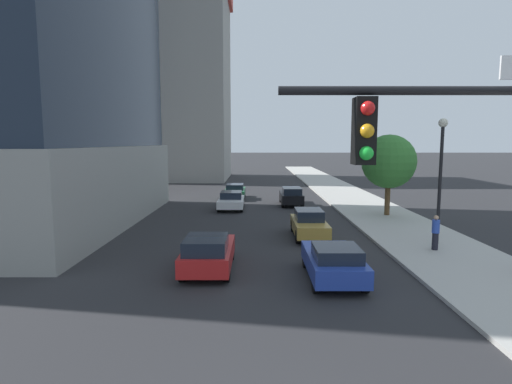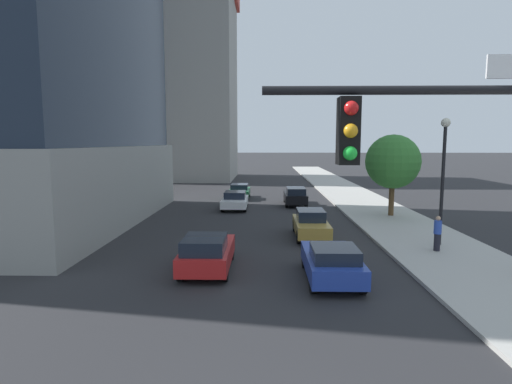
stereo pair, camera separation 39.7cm
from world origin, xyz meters
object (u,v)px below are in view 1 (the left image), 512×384
object	(u,v)px
car_green	(233,191)
construction_building	(172,68)
street_lamp	(439,163)
pedestrian_blue_shirt	(433,232)
car_red	(206,253)
car_white	(229,200)
street_tree	(387,162)
car_black	(289,196)
car_gold	(307,224)
car_blue	(331,261)

from	to	relation	value
car_green	construction_building	bearing A→B (deg)	113.93
street_lamp	pedestrian_blue_shirt	size ratio (longest dim) A/B	3.77
construction_building	car_red	bearing A→B (deg)	-77.53
car_white	car_green	distance (m)	5.83
street_lamp	construction_building	bearing A→B (deg)	117.80
car_white	street_tree	bearing A→B (deg)	-17.17
car_black	car_green	distance (m)	6.14
car_gold	car_green	bearing A→B (deg)	107.46
street_tree	car_black	world-z (taller)	street_tree
car_gold	car_white	bearing A→B (deg)	116.95
car_green	street_lamp	bearing A→B (deg)	-57.85
street_tree	car_white	distance (m)	11.91
car_white	car_black	bearing A→B (deg)	22.70
car_green	pedestrian_blue_shirt	world-z (taller)	pedestrian_blue_shirt
construction_building	car_black	bearing A→B (deg)	-60.37
car_black	pedestrian_blue_shirt	xyz separation A→B (m)	(5.47, -14.69, 0.22)
car_green	car_gold	bearing A→B (deg)	-72.54
car_blue	car_red	bearing A→B (deg)	167.40
street_lamp	car_black	distance (m)	15.19
street_tree	pedestrian_blue_shirt	distance (m)	9.73
street_tree	car_white	xyz separation A→B (m)	(-10.98, 3.39, -3.14)
car_black	car_red	bearing A→B (deg)	-105.42
street_tree	car_black	size ratio (longest dim) A/B	1.29
car_white	car_green	size ratio (longest dim) A/B	1.03
car_black	car_red	world-z (taller)	car_red
street_tree	pedestrian_blue_shirt	world-z (taller)	street_tree
street_lamp	car_white	distance (m)	16.21
pedestrian_blue_shirt	street_tree	bearing A→B (deg)	85.69
construction_building	car_black	size ratio (longest dim) A/B	8.11
car_gold	car_green	world-z (taller)	car_gold
construction_building	car_green	world-z (taller)	construction_building
car_blue	car_white	xyz separation A→B (m)	(-4.81, 16.50, -0.05)
car_gold	car_green	distance (m)	16.03
car_blue	car_gold	size ratio (longest dim) A/B	1.02
pedestrian_blue_shirt	car_blue	bearing A→B (deg)	-145.03
street_lamp	car_blue	distance (m)	8.58
car_gold	car_red	world-z (taller)	car_red
street_lamp	car_blue	bearing A→B (deg)	-140.54
car_green	car_blue	bearing A→B (deg)	-77.85
car_green	pedestrian_blue_shirt	distance (m)	21.17
car_white	car_black	world-z (taller)	car_black
car_white	car_black	xyz separation A→B (m)	(4.81, 2.01, 0.08)
pedestrian_blue_shirt	construction_building	bearing A→B (deg)	116.38
car_blue	pedestrian_blue_shirt	xyz separation A→B (m)	(5.47, 3.83, 0.25)
car_blue	construction_building	bearing A→B (deg)	108.08
car_blue	car_white	size ratio (longest dim) A/B	1.00
construction_building	pedestrian_blue_shirt	size ratio (longest dim) A/B	21.36
street_tree	car_white	bearing A→B (deg)	162.83
car_blue	pedestrian_blue_shirt	bearing A→B (deg)	34.97
street_tree	car_green	xyz separation A→B (m)	(-10.98, 9.23, -3.12)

